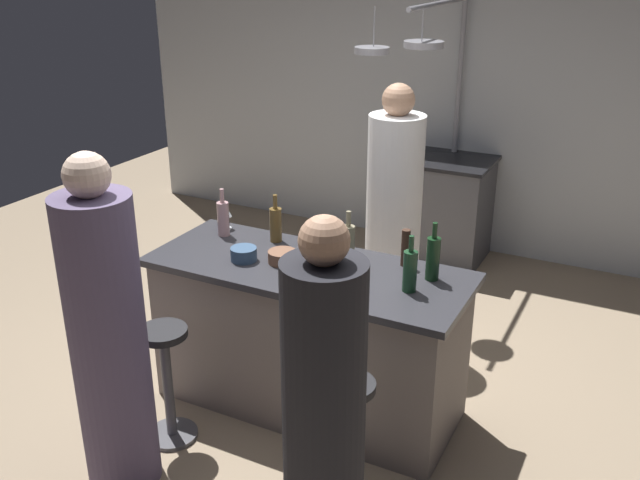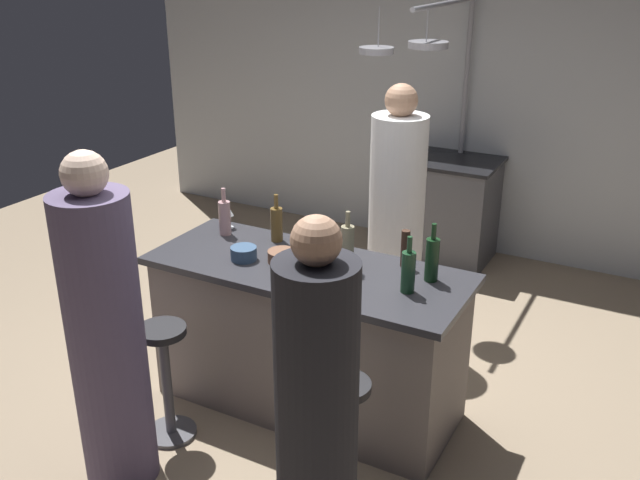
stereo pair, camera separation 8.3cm
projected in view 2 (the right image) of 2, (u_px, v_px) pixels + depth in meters
The scene contains 20 objects.
ground_plane at pixel (308, 403), 4.21m from camera, with size 9.00×9.00×0.00m, color gray.
back_wall at pixel (470, 102), 6.03m from camera, with size 6.40×0.16×2.60m, color #B2B7BC.
kitchen_island at pixel (308, 337), 4.04m from camera, with size 1.80×0.72×0.90m.
stove_range at pixel (447, 209), 6.03m from camera, with size 0.80×0.64×0.89m.
chef at pixel (396, 224), 4.70m from camera, with size 0.37×0.37×1.75m.
bar_stool_left at pixel (166, 377), 3.79m from camera, with size 0.28×0.28×0.68m.
guest_left at pixel (106, 339), 3.34m from camera, with size 0.36×0.36×1.72m.
bar_stool_right at pixel (342, 437), 3.33m from camera, with size 0.28×0.28×0.68m.
guest_right at pixel (317, 415), 2.87m from camera, with size 0.34×0.34×1.62m.
overhead_pot_rack at pixel (433, 75), 5.25m from camera, with size 0.61×1.32×2.17m.
pepper_mill at pixel (405, 248), 3.82m from camera, with size 0.05×0.05×0.21m, color #382319.
wine_bottle_amber at pixel (277, 223), 4.16m from camera, with size 0.07×0.07×0.29m.
wine_bottle_rose at pixel (225, 217), 4.25m from camera, with size 0.07×0.07×0.29m.
wine_bottle_red at pixel (432, 259), 3.65m from camera, with size 0.07×0.07×0.32m.
wine_bottle_white at pixel (347, 246), 3.79m from camera, with size 0.07×0.07×0.33m.
wine_bottle_green at pixel (408, 271), 3.53m from camera, with size 0.07×0.07×0.30m.
wine_glass_by_chef at pixel (228, 212), 4.36m from camera, with size 0.07×0.07×0.15m.
wine_glass_near_left_guest at pixel (299, 261), 3.67m from camera, with size 0.07×0.07×0.15m.
mixing_bowl_wooden at pixel (282, 256), 3.90m from camera, with size 0.16×0.16×0.07m, color brown.
mixing_bowl_blue at pixel (244, 253), 3.93m from camera, with size 0.15×0.15×0.08m, color #334C6B.
Camera 2 is at (1.74, -3.06, 2.51)m, focal length 39.49 mm.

